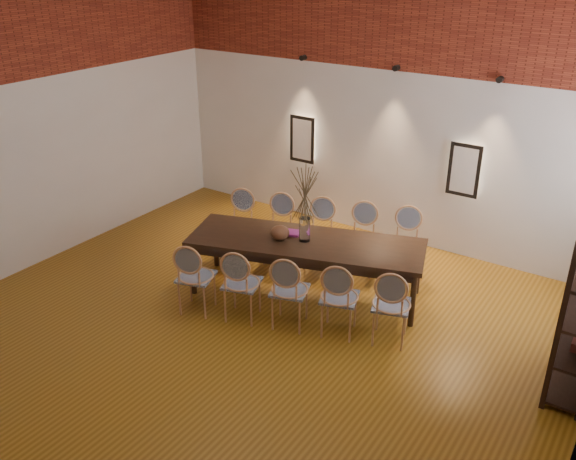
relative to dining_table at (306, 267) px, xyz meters
The scene contains 24 objects.
floor 1.41m from the dining_table, 93.24° to the right, with size 7.00×7.00×0.02m, color #8F5F19.
wall_back 2.73m from the dining_table, 91.99° to the left, with size 7.00×0.10×4.00m, color silver.
wall_left 4.20m from the dining_table, 159.55° to the right, with size 0.10×7.00×4.00m, color silver.
brick_band_back 3.58m from the dining_table, 92.06° to the left, with size 7.00×0.02×1.50m, color maroon.
niche_left 2.67m from the dining_table, 123.27° to the left, with size 0.36×0.06×0.66m, color #FFEAC6.
niche_right 2.60m from the dining_table, 59.75° to the left, with size 0.36×0.06×0.66m, color #FFEAC6.
spot_fixture_left 3.30m from the dining_table, 123.65° to the left, with size 0.08×0.08×0.10m, color black.
spot_fixture_mid 3.00m from the dining_table, 86.58° to the left, with size 0.08×0.08×0.10m, color black.
spot_fixture_right 3.37m from the dining_table, 53.62° to the left, with size 0.08×0.08×0.10m, color black.
dining_table is the anchor object (origin of this frame).
chair_near_a 1.39m from the dining_table, 129.30° to the right, with size 0.44×0.44×0.94m, color tan, non-canonical shape.
chair_near_b 0.95m from the dining_table, 109.91° to the right, with size 0.44×0.44×0.94m, color tan, non-canonical shape.
chair_near_c 0.75m from the dining_table, 72.01° to the right, with size 0.44×0.44×0.94m, color tan, non-canonical shape.
chair_near_d 0.95m from the dining_table, 34.10° to the right, with size 0.44×0.44×0.94m, color tan, non-canonical shape.
chair_near_e 1.39m from the dining_table, 14.72° to the right, with size 0.44×0.44×0.94m, color tan, non-canonical shape.
chair_far_a 1.39m from the dining_table, 165.28° to the left, with size 0.44×0.44×0.94m, color tan, non-canonical shape.
chair_far_b 0.95m from the dining_table, 145.90° to the left, with size 0.44×0.44×0.94m, color tan, non-canonical shape.
chair_far_c 0.75m from the dining_table, 107.99° to the left, with size 0.44×0.44×0.94m, color tan, non-canonical shape.
chair_far_d 0.95m from the dining_table, 70.09° to the left, with size 0.44×0.44×0.94m, color tan, non-canonical shape.
chair_far_e 1.39m from the dining_table, 50.70° to the left, with size 0.44×0.44×0.94m, color tan, non-canonical shape.
vase 0.53m from the dining_table, 162.01° to the right, with size 0.14×0.14×0.30m, color silver.
dried_branches 0.98m from the dining_table, 162.01° to the right, with size 0.50×0.50×0.70m, color #4A3F28, non-canonical shape.
bowl 0.57m from the dining_table, 153.15° to the right, with size 0.24×0.24×0.18m, color #59321C.
book 0.48m from the dining_table, 169.39° to the left, with size 0.26×0.18×0.03m, color #8A277E.
Camera 1 is at (3.64, -4.40, 4.07)m, focal length 38.00 mm.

